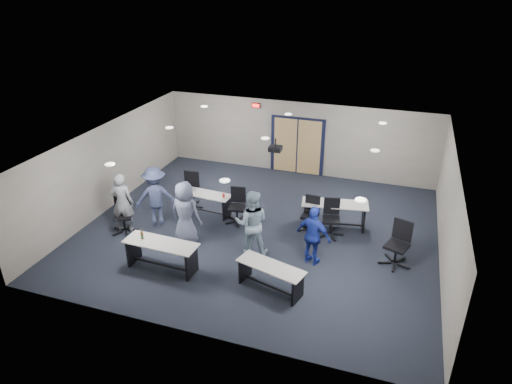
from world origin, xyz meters
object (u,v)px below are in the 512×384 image
(person_back, at_px, (155,196))
(chair_back_a, at_px, (190,191))
(person_navy, at_px, (313,236))
(table_back_right, at_px, (334,211))
(person_gray, at_px, (122,203))
(person_plaid, at_px, (185,213))
(table_front_left, at_px, (161,251))
(chair_back_b, at_px, (237,206))
(table_front_right, at_px, (271,273))
(chair_back_c, at_px, (310,215))
(person_lightblue, at_px, (252,223))
(chair_loose_right, at_px, (397,245))
(chair_loose_left, at_px, (123,215))
(table_back_left, at_px, (205,200))
(chair_back_d, at_px, (331,219))

(person_back, bearing_deg, chair_back_a, -141.00)
(person_navy, bearing_deg, person_back, 11.14)
(table_back_right, bearing_deg, person_gray, -168.66)
(table_back_right, xyz_separation_m, person_plaid, (-3.75, -2.16, 0.38))
(table_front_left, bearing_deg, chair_back_b, 73.36)
(table_front_right, xyz_separation_m, chair_back_c, (0.28, 3.01, 0.06))
(person_lightblue, distance_m, person_navy, 1.65)
(chair_loose_right, bearing_deg, table_front_left, -140.01)
(chair_back_c, height_order, person_plaid, person_plaid)
(chair_loose_right, bearing_deg, table_back_right, 161.72)
(person_plaid, bearing_deg, table_front_right, 159.56)
(table_back_right, distance_m, chair_loose_right, 2.34)
(table_front_left, bearing_deg, person_plaid, 90.83)
(table_front_right, xyz_separation_m, person_plaid, (-2.84, 1.30, 0.45))
(chair_loose_right, distance_m, person_back, 6.90)
(person_lightblue, bearing_deg, person_gray, -13.17)
(chair_loose_left, xyz_separation_m, person_lightblue, (3.88, 0.15, 0.35))
(chair_back_b, xyz_separation_m, chair_loose_right, (4.66, -0.77, 0.06))
(chair_loose_left, relative_size, chair_loose_right, 0.94)
(chair_loose_right, bearing_deg, chair_back_a, -170.75)
(chair_loose_right, height_order, person_lightblue, person_lightblue)
(table_front_right, relative_size, table_back_left, 1.01)
(table_back_left, xyz_separation_m, chair_back_b, (1.14, -0.22, 0.07))
(table_front_left, bearing_deg, table_back_right, 44.99)
(table_front_right, distance_m, person_plaid, 3.16)
(table_front_left, distance_m, chair_back_b, 3.00)
(person_plaid, bearing_deg, table_front_left, 92.92)
(table_back_left, distance_m, chair_back_d, 3.95)
(table_front_left, height_order, chair_back_c, table_front_left)
(table_front_right, height_order, chair_back_b, chair_back_b)
(table_back_left, bearing_deg, person_lightblue, -33.37)
(chair_back_a, height_order, person_navy, person_navy)
(chair_loose_right, bearing_deg, person_navy, -143.61)
(chair_back_c, height_order, chair_back_d, chair_back_d)
(chair_back_d, xyz_separation_m, person_navy, (-0.21, -1.53, 0.27))
(table_front_right, relative_size, person_navy, 1.07)
(chair_back_b, distance_m, chair_loose_right, 4.72)
(table_front_right, xyz_separation_m, chair_back_d, (0.91, 2.93, 0.08))
(chair_loose_left, xyz_separation_m, person_gray, (-0.01, 0.07, 0.35))
(chair_back_c, xyz_separation_m, person_back, (-4.42, -1.06, 0.39))
(chair_back_a, bearing_deg, chair_back_c, -8.20)
(chair_back_a, relative_size, chair_loose_right, 0.97)
(person_gray, bearing_deg, table_back_right, -171.05)
(chair_loose_right, xyz_separation_m, person_back, (-6.89, -0.07, 0.32))
(table_back_right, relative_size, person_navy, 1.22)
(person_lightblue, bearing_deg, chair_back_d, -154.24)
(table_front_left, bearing_deg, table_back_left, 95.34)
(table_front_right, distance_m, chair_loose_right, 3.41)
(table_back_right, relative_size, person_lightblue, 1.09)
(person_gray, bearing_deg, person_back, -147.93)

